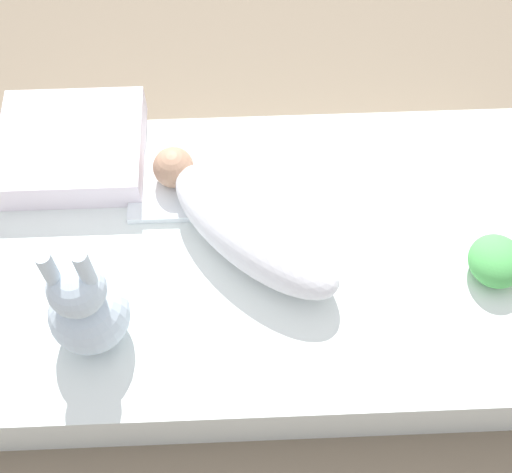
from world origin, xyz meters
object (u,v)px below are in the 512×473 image
(swaddled_baby, at_px, (248,225))
(bunny_plush, at_px, (86,307))
(turtle_plush, at_px, (497,261))
(pillow, at_px, (72,147))

(swaddled_baby, distance_m, bunny_plush, 0.42)
(bunny_plush, height_order, turtle_plush, bunny_plush)
(turtle_plush, bearing_deg, bunny_plush, -172.81)
(pillow, xyz_separation_m, turtle_plush, (1.02, -0.37, -0.00))
(pillow, distance_m, bunny_plush, 0.50)
(swaddled_baby, xyz_separation_m, turtle_plush, (0.58, -0.11, -0.03))
(bunny_plush, relative_size, turtle_plush, 2.20)
(pillow, height_order, bunny_plush, bunny_plush)
(turtle_plush, bearing_deg, swaddled_baby, 169.58)
(swaddled_baby, distance_m, pillow, 0.52)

